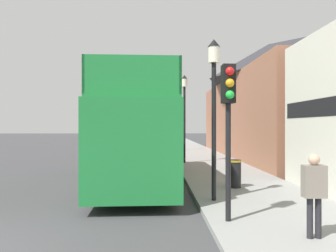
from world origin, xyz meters
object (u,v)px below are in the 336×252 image
litter_bin (234,173)px  parked_car_ahead_of_bus (158,152)px  tour_bus (138,135)px  traffic_signal (228,106)px  lamp_post_nearest (214,89)px  lamp_post_second (184,103)px  lamp_post_third (176,114)px  pedestrian_nearest (314,187)px

litter_bin → parked_car_ahead_of_bus: bearing=106.3°
tour_bus → traffic_signal: size_ratio=2.79×
lamp_post_nearest → litter_bin: (1.04, 1.88, -2.65)m
parked_car_ahead_of_bus → lamp_post_second: (1.53, -1.33, 2.89)m
lamp_post_third → litter_bin: lamp_post_third is taller
traffic_signal → litter_bin: bearing=74.7°
lamp_post_second → litter_bin: bearing=-81.9°
pedestrian_nearest → lamp_post_second: (-1.35, 12.62, 2.48)m
parked_car_ahead_of_bus → pedestrian_nearest: 14.25m
pedestrian_nearest → lamp_post_second: size_ratio=0.31×
lamp_post_third → litter_bin: size_ratio=4.75×
pedestrian_nearest → traffic_signal: traffic_signal is taller
parked_car_ahead_of_bus → litter_bin: size_ratio=4.32×
lamp_post_second → pedestrian_nearest: bearing=-83.9°
lamp_post_second → parked_car_ahead_of_bus: bearing=139.0°
pedestrian_nearest → litter_bin: size_ratio=1.67×
tour_bus → lamp_post_second: (2.32, 5.77, 1.68)m
pedestrian_nearest → lamp_post_nearest: size_ratio=0.35×
parked_car_ahead_of_bus → traffic_signal: size_ratio=1.18×
tour_bus → lamp_post_second: 6.44m
traffic_signal → litter_bin: size_ratio=3.66×
parked_car_ahead_of_bus → litter_bin: bearing=-75.5°
lamp_post_second → litter_bin: size_ratio=5.31×
lamp_post_nearest → lamp_post_third: 18.88m
lamp_post_second → litter_bin: 8.17m
tour_bus → lamp_post_nearest: lamp_post_nearest is taller
tour_bus → lamp_post_third: 15.46m
pedestrian_nearest → lamp_post_third: 22.20m
traffic_signal → lamp_post_second: (0.01, 11.48, 0.89)m
lamp_post_nearest → lamp_post_second: 9.44m
tour_bus → lamp_post_nearest: bearing=-58.8°
traffic_signal → litter_bin: traffic_signal is taller
tour_bus → lamp_post_second: bearing=66.6°
pedestrian_nearest → lamp_post_nearest: 4.09m
parked_car_ahead_of_bus → pedestrian_nearest: pedestrian_nearest is taller
litter_bin → lamp_post_second: bearing=98.1°
parked_car_ahead_of_bus → traffic_signal: bearing=-85.0°
parked_car_ahead_of_bus → lamp_post_second: lamp_post_second is taller
parked_car_ahead_of_bus → litter_bin: (2.60, -8.89, -0.04)m
lamp_post_third → litter_bin: (0.98, -16.99, -2.60)m
traffic_signal → lamp_post_nearest: (0.04, 2.04, 0.62)m
parked_car_ahead_of_bus → lamp_post_third: size_ratio=0.91×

